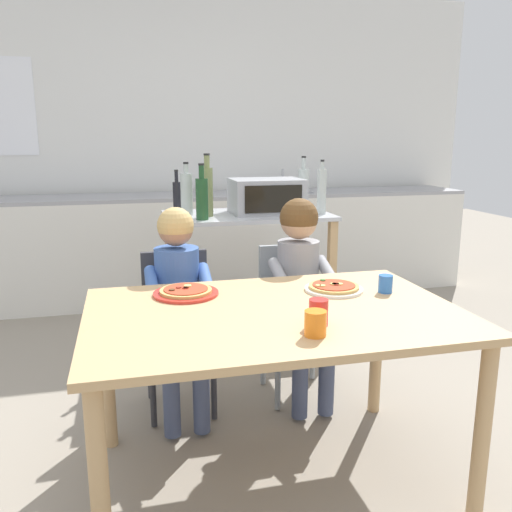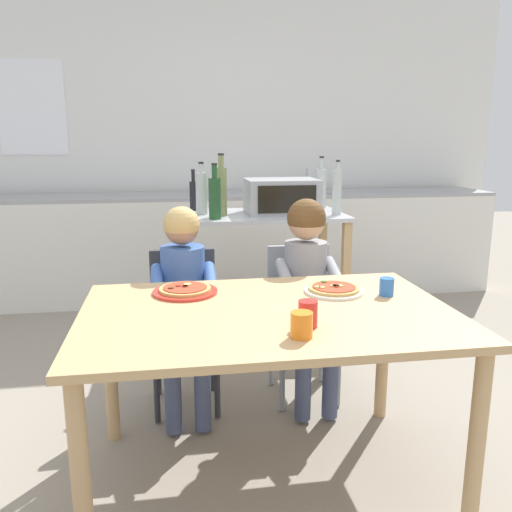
# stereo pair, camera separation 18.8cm
# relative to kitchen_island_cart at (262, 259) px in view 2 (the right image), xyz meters

# --- Properties ---
(ground_plane) EXTENTS (12.23, 12.23, 0.00)m
(ground_plane) POSITION_rel_kitchen_island_cart_xyz_m (-0.22, -0.20, -0.61)
(ground_plane) COLOR gray
(back_wall_tiled) EXTENTS (5.59, 0.13, 2.70)m
(back_wall_tiled) POSITION_rel_kitchen_island_cart_xyz_m (-0.22, 1.70, 0.74)
(back_wall_tiled) COLOR white
(back_wall_tiled) RESTS_ON ground
(kitchen_counter) EXTENTS (5.04, 0.60, 1.12)m
(kitchen_counter) POSITION_rel_kitchen_island_cart_xyz_m (-0.22, 1.29, -0.16)
(kitchen_counter) COLOR silver
(kitchen_counter) RESTS_ON ground
(kitchen_island_cart) EXTENTS (1.06, 0.61, 0.92)m
(kitchen_island_cart) POSITION_rel_kitchen_island_cart_xyz_m (0.00, 0.00, 0.00)
(kitchen_island_cart) COLOR #B7BABF
(kitchen_island_cart) RESTS_ON ground
(toaster_oven) EXTENTS (0.46, 0.35, 0.22)m
(toaster_oven) POSITION_rel_kitchen_island_cart_xyz_m (0.13, -0.01, 0.41)
(toaster_oven) COLOR #999BA0
(toaster_oven) RESTS_ON kitchen_island_cart
(bottle_brown_beer) EXTENTS (0.07, 0.07, 0.39)m
(bottle_brown_beer) POSITION_rel_kitchen_island_cart_xyz_m (-0.27, -0.06, 0.47)
(bottle_brown_beer) COLOR olive
(bottle_brown_beer) RESTS_ON kitchen_island_cart
(bottle_slim_sauce) EXTENTS (0.07, 0.07, 0.33)m
(bottle_slim_sauce) POSITION_rel_kitchen_island_cart_xyz_m (-0.32, -0.19, 0.44)
(bottle_slim_sauce) COLOR #1E4723
(bottle_slim_sauce) RESTS_ON kitchen_island_cart
(bottle_tall_green_wine) EXTENTS (0.08, 0.08, 0.36)m
(bottle_tall_green_wine) POSITION_rel_kitchen_island_cart_xyz_m (0.45, 0.21, 0.45)
(bottle_tall_green_wine) COLOR #ADB7B2
(bottle_tall_green_wine) RESTS_ON kitchen_island_cart
(bottle_dark_olive_oil) EXTENTS (0.05, 0.05, 0.27)m
(bottle_dark_olive_oil) POSITION_rel_kitchen_island_cart_xyz_m (-0.43, 0.22, 0.41)
(bottle_dark_olive_oil) COLOR black
(bottle_dark_olive_oil) RESTS_ON kitchen_island_cart
(bottle_squat_spirits) EXTENTS (0.06, 0.06, 0.34)m
(bottle_squat_spirits) POSITION_rel_kitchen_island_cart_xyz_m (0.46, -0.13, 0.45)
(bottle_squat_spirits) COLOR #ADB7B2
(bottle_squat_spirits) RESTS_ON kitchen_island_cart
(bottle_clear_vinegar) EXTENTS (0.08, 0.08, 0.33)m
(bottle_clear_vinegar) POSITION_rel_kitchen_island_cart_xyz_m (-0.38, 0.03, 0.44)
(bottle_clear_vinegar) COLOR #ADB7B2
(bottle_clear_vinegar) RESTS_ON kitchen_island_cart
(dining_table) EXTENTS (1.45, 0.95, 0.74)m
(dining_table) POSITION_rel_kitchen_island_cart_xyz_m (-0.22, -1.42, 0.04)
(dining_table) COLOR tan
(dining_table) RESTS_ON ground
(dining_chair_left) EXTENTS (0.36, 0.36, 0.81)m
(dining_chair_left) POSITION_rel_kitchen_island_cart_xyz_m (-0.53, -0.69, -0.13)
(dining_chair_left) COLOR #333338
(dining_chair_left) RESTS_ON ground
(dining_chair_right) EXTENTS (0.36, 0.36, 0.81)m
(dining_chair_right) POSITION_rel_kitchen_island_cart_xyz_m (0.11, -0.67, -0.13)
(dining_chair_right) COLOR gray
(dining_chair_right) RESTS_ON ground
(child_in_blue_striped_shirt) EXTENTS (0.32, 0.42, 1.05)m
(child_in_blue_striped_shirt) POSITION_rel_kitchen_island_cart_xyz_m (-0.53, -0.81, 0.05)
(child_in_blue_striped_shirt) COLOR #424C6B
(child_in_blue_striped_shirt) RESTS_ON ground
(child_in_grey_shirt) EXTENTS (0.32, 0.42, 1.07)m
(child_in_grey_shirt) POSITION_rel_kitchen_island_cart_xyz_m (0.11, -0.79, 0.09)
(child_in_grey_shirt) COLOR #424C6B
(child_in_grey_shirt) RESTS_ON ground
(pizza_plate_red_rimmed) EXTENTS (0.28, 0.28, 0.03)m
(pizza_plate_red_rimmed) POSITION_rel_kitchen_island_cart_xyz_m (-0.53, -1.13, 0.14)
(pizza_plate_red_rimmed) COLOR red
(pizza_plate_red_rimmed) RESTS_ON dining_table
(pizza_plate_white) EXTENTS (0.26, 0.26, 0.03)m
(pizza_plate_white) POSITION_rel_kitchen_island_cart_xyz_m (0.11, -1.23, 0.14)
(pizza_plate_white) COLOR white
(pizza_plate_white) RESTS_ON dining_table
(drinking_cup_orange) EXTENTS (0.08, 0.08, 0.09)m
(drinking_cup_orange) POSITION_rel_kitchen_island_cart_xyz_m (-0.16, -1.72, 0.17)
(drinking_cup_orange) COLOR orange
(drinking_cup_orange) RESTS_ON dining_table
(drinking_cup_blue) EXTENTS (0.06, 0.06, 0.08)m
(drinking_cup_blue) POSITION_rel_kitchen_island_cart_xyz_m (0.31, -1.31, 0.17)
(drinking_cup_blue) COLOR blue
(drinking_cup_blue) RESTS_ON dining_table
(drinking_cup_red) EXTENTS (0.07, 0.07, 0.10)m
(drinking_cup_red) POSITION_rel_kitchen_island_cart_xyz_m (-0.11, -1.62, 0.18)
(drinking_cup_red) COLOR red
(drinking_cup_red) RESTS_ON dining_table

